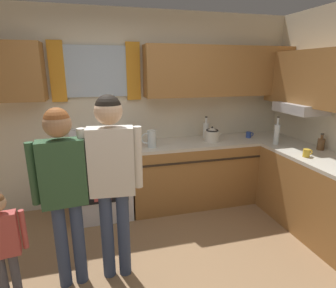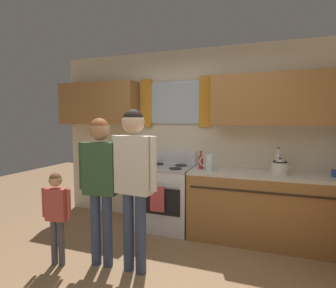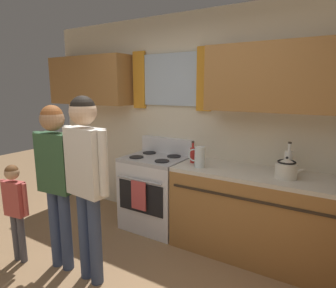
# 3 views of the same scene
# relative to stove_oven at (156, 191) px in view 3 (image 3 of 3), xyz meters

# --- Properties ---
(back_wall_unit) EXTENTS (4.60, 0.42, 2.60)m
(back_wall_unit) POSITION_rel_stove_oven_xyz_m (0.46, 0.28, 1.04)
(back_wall_unit) COLOR beige
(back_wall_unit) RESTS_ON ground
(kitchen_counter_run) EXTENTS (2.33, 2.22, 0.90)m
(kitchen_counter_run) POSITION_rel_stove_oven_xyz_m (1.90, -0.46, -0.02)
(kitchen_counter_run) COLOR #9E6B38
(kitchen_counter_run) RESTS_ON ground
(stove_oven) EXTENTS (0.74, 0.67, 1.10)m
(stove_oven) POSITION_rel_stove_oven_xyz_m (0.00, 0.00, 0.00)
(stove_oven) COLOR silver
(stove_oven) RESTS_ON ground
(bottle_sauce_red) EXTENTS (0.06, 0.06, 0.25)m
(bottle_sauce_red) POSITION_rel_stove_oven_xyz_m (0.51, 0.00, 0.53)
(bottle_sauce_red) COLOR red
(bottle_sauce_red) RESTS_ON kitchen_counter_run
(bottle_milk_white) EXTENTS (0.08, 0.08, 0.31)m
(bottle_milk_white) POSITION_rel_stove_oven_xyz_m (1.49, 0.14, 0.55)
(bottle_milk_white) COLOR white
(bottle_milk_white) RESTS_ON kitchen_counter_run
(stovetop_kettle) EXTENTS (0.27, 0.20, 0.21)m
(stovetop_kettle) POSITION_rel_stove_oven_xyz_m (1.51, -0.05, 0.53)
(stovetop_kettle) COLOR silver
(stovetop_kettle) RESTS_ON kitchen_counter_run
(water_pitcher) EXTENTS (0.19, 0.11, 0.22)m
(water_pitcher) POSITION_rel_stove_oven_xyz_m (0.64, -0.12, 0.54)
(water_pitcher) COLOR silver
(water_pitcher) RESTS_ON kitchen_counter_run
(adult_holding_child) EXTENTS (0.49, 0.21, 1.58)m
(adult_holding_child) POSITION_rel_stove_oven_xyz_m (-0.30, -1.19, 0.53)
(adult_holding_child) COLOR #38476B
(adult_holding_child) RESTS_ON ground
(adult_in_plaid) EXTENTS (0.52, 0.23, 1.67)m
(adult_in_plaid) POSITION_rel_stove_oven_xyz_m (0.09, -1.18, 0.59)
(adult_in_plaid) COLOR #38476B
(adult_in_plaid) RESTS_ON ground
(small_child) EXTENTS (0.34, 0.14, 1.01)m
(small_child) POSITION_rel_stove_oven_xyz_m (-0.75, -1.35, 0.17)
(small_child) COLOR #4C4C56
(small_child) RESTS_ON ground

